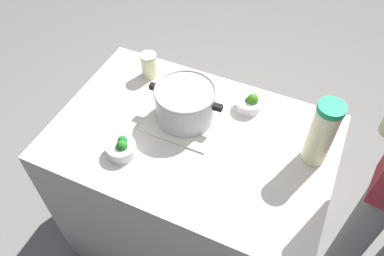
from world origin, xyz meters
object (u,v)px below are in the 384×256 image
at_px(mason_jar, 149,65).
at_px(broccoli_bowl_center, 249,103).
at_px(cooking_pot, 185,103).
at_px(lemonade_pitcher, 322,133).
at_px(broccoli_bowl_front, 122,148).

height_order(mason_jar, broccoli_bowl_center, mason_jar).
bearing_deg(cooking_pot, mason_jar, 146.59).
relative_size(cooking_pot, lemonade_pitcher, 1.11).
distance_m(mason_jar, broccoli_bowl_center, 0.51).
bearing_deg(lemonade_pitcher, cooking_pot, -178.52).
xyz_separation_m(cooking_pot, mason_jar, (-0.27, 0.18, -0.03)).
bearing_deg(broccoli_bowl_front, cooking_pot, 61.91).
relative_size(cooking_pot, broccoli_bowl_front, 2.76).
xyz_separation_m(broccoli_bowl_front, broccoli_bowl_center, (0.38, 0.45, 0.00)).
relative_size(mason_jar, broccoli_bowl_center, 1.09).
relative_size(lemonade_pitcher, broccoli_bowl_front, 2.48).
bearing_deg(lemonade_pitcher, mason_jar, 168.69).
distance_m(lemonade_pitcher, broccoli_bowl_center, 0.37).
bearing_deg(lemonade_pitcher, broccoli_bowl_front, -157.25).
distance_m(cooking_pot, broccoli_bowl_center, 0.29).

